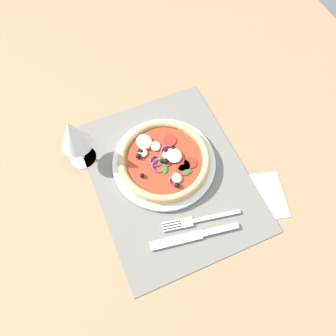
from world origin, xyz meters
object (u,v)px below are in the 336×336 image
object	(u,v)px
pizza	(165,159)
wine_glass	(73,135)
plate	(165,162)
knife	(194,236)
fork	(197,220)
napkin	(262,196)

from	to	relation	value
pizza	wine_glass	bearing A→B (deg)	61.74
plate	knife	xyz separation A→B (cm)	(-19.21, 1.43, -0.25)
fork	pizza	bearing A→B (deg)	-76.07
plate	napkin	world-z (taller)	plate
fork	knife	size ratio (longest dim) A/B	0.90
plate	napkin	bearing A→B (deg)	-134.13
wine_glass	plate	bearing A→B (deg)	-118.35
knife	wine_glass	size ratio (longest dim) A/B	1.34
pizza	knife	distance (cm)	19.41
plate	pizza	size ratio (longest dim) A/B	1.14
plate	wine_glass	size ratio (longest dim) A/B	1.68
fork	napkin	xyz separation A→B (cm)	(-0.58, -16.54, -0.44)
plate	pizza	distance (cm)	1.61
knife	wine_glass	distance (cm)	34.63
pizza	napkin	world-z (taller)	pizza
pizza	napkin	bearing A→B (deg)	-134.16
knife	fork	bearing A→B (deg)	-116.92
fork	knife	distance (cm)	3.71
knife	napkin	world-z (taller)	knife
fork	napkin	world-z (taller)	fork
fork	knife	bearing A→B (deg)	64.51
plate	fork	distance (cm)	16.25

